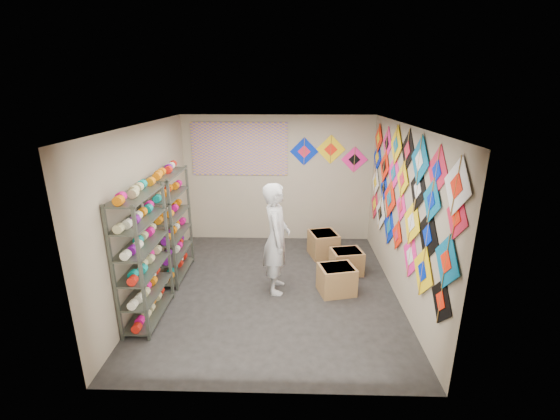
{
  "coord_description": "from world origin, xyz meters",
  "views": [
    {
      "loc": [
        0.26,
        -5.55,
        3.21
      ],
      "look_at": [
        0.1,
        0.3,
        1.3
      ],
      "focal_mm": 24.0,
      "sensor_mm": 36.0,
      "label": 1
    }
  ],
  "objects_px": {
    "shopkeeper": "(276,239)",
    "carton_a": "(337,280)",
    "shelf_rack_front": "(143,258)",
    "carton_b": "(346,262)",
    "carton_c": "(323,244)",
    "shelf_rack_back": "(171,226)"
  },
  "relations": [
    {
      "from": "shelf_rack_back",
      "to": "carton_c",
      "type": "bearing_deg",
      "value": 18.49
    },
    {
      "from": "carton_a",
      "to": "carton_c",
      "type": "height_order",
      "value": "carton_c"
    },
    {
      "from": "shelf_rack_back",
      "to": "shopkeeper",
      "type": "bearing_deg",
      "value": -13.73
    },
    {
      "from": "shopkeeper",
      "to": "carton_b",
      "type": "xyz_separation_m",
      "value": [
        1.24,
        0.62,
        -0.7
      ]
    },
    {
      "from": "carton_b",
      "to": "carton_c",
      "type": "height_order",
      "value": "carton_c"
    },
    {
      "from": "carton_a",
      "to": "carton_b",
      "type": "distance_m",
      "value": 0.74
    },
    {
      "from": "shopkeeper",
      "to": "carton_c",
      "type": "relative_size",
      "value": 3.28
    },
    {
      "from": "shelf_rack_front",
      "to": "shopkeeper",
      "type": "height_order",
      "value": "shelf_rack_front"
    },
    {
      "from": "carton_a",
      "to": "carton_b",
      "type": "height_order",
      "value": "carton_a"
    },
    {
      "from": "shelf_rack_front",
      "to": "shelf_rack_back",
      "type": "height_order",
      "value": "same"
    },
    {
      "from": "shopkeeper",
      "to": "carton_a",
      "type": "relative_size",
      "value": 3.29
    },
    {
      "from": "carton_c",
      "to": "shopkeeper",
      "type": "bearing_deg",
      "value": -137.79
    },
    {
      "from": "shelf_rack_back",
      "to": "carton_a",
      "type": "bearing_deg",
      "value": -10.46
    },
    {
      "from": "shelf_rack_front",
      "to": "carton_a",
      "type": "distance_m",
      "value": 3.01
    },
    {
      "from": "shelf_rack_front",
      "to": "shopkeeper",
      "type": "relative_size",
      "value": 1.04
    },
    {
      "from": "shelf_rack_front",
      "to": "carton_b",
      "type": "bearing_deg",
      "value": 25.63
    },
    {
      "from": "shopkeeper",
      "to": "carton_a",
      "type": "xyz_separation_m",
      "value": [
        0.99,
        -0.07,
        -0.68
      ]
    },
    {
      "from": "shelf_rack_back",
      "to": "carton_c",
      "type": "height_order",
      "value": "shelf_rack_back"
    },
    {
      "from": "shelf_rack_front",
      "to": "carton_c",
      "type": "bearing_deg",
      "value": 39.11
    },
    {
      "from": "carton_a",
      "to": "carton_b",
      "type": "bearing_deg",
      "value": 56.52
    },
    {
      "from": "shopkeeper",
      "to": "carton_a",
      "type": "bearing_deg",
      "value": -95.42
    },
    {
      "from": "shelf_rack_front",
      "to": "carton_b",
      "type": "relative_size",
      "value": 3.54
    }
  ]
}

